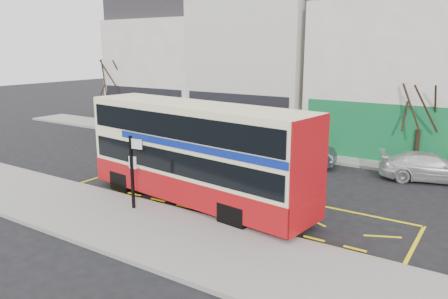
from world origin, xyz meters
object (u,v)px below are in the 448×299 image
Objects in this scene: car_silver at (141,128)px; street_tree_left at (114,68)px; car_grey at (290,150)px; car_white at (430,167)px; double_decker_bus at (197,152)px; street_tree_right at (422,95)px; bus_stop_post at (133,165)px.

car_silver is 0.57× the size of street_tree_left.
car_white is at bearing -94.16° from car_grey.
double_decker_bus is 2.16× the size of car_grey.
street_tree_right is at bearing 8.45° from car_white.
car_white is at bearing 56.42° from double_decker_bus.
car_silver is at bearing -25.65° from street_tree_left.
street_tree_left reaches higher than street_tree_right.
street_tree_left reaches higher than double_decker_bus.
car_white is 3.70m from street_tree_right.
street_tree_left is (-22.93, 2.22, 3.84)m from car_white.
car_grey is (0.50, 7.54, -1.31)m from double_decker_bus.
car_silver is at bearing 149.72° from double_decker_bus.
street_tree_right reaches higher than car_grey.
car_silver is 0.85× the size of car_white.
bus_stop_post is 0.59× the size of car_grey.
bus_stop_post is 14.12m from car_silver.
double_decker_bus is 11.11m from car_white.
street_tree_left is at bearing 130.85° from bus_stop_post.
car_silver is 6.56m from street_tree_left.
double_decker_bus reaches higher than bus_stop_post.
street_tree_right is (5.72, 2.63, 2.98)m from car_grey.
car_grey is (1.92, 9.52, -1.05)m from bus_stop_post.
double_decker_bus is 19.18m from street_tree_left.
double_decker_bus is 2.68× the size of car_silver.
street_tree_right is at bearing -78.29° from car_silver.
bus_stop_post is at bearing 121.25° from car_white.
street_tree_left is (-15.79, 10.62, 2.40)m from double_decker_bus.
car_white is at bearing -5.54° from street_tree_left.
street_tree_right is at bearing 49.95° from bus_stop_post.
street_tree_left reaches higher than car_silver.
car_silver is at bearing -173.89° from street_tree_right.
street_tree_left is at bearing 67.78° from car_grey.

